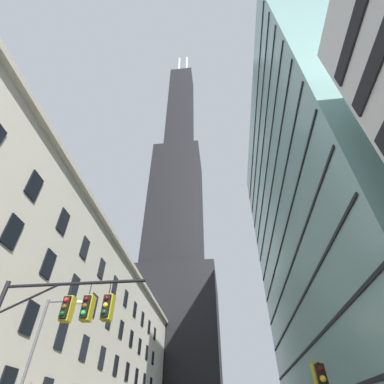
{
  "coord_description": "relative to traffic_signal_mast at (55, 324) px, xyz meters",
  "views": [
    {
      "loc": [
        3.19,
        -7.29,
        1.92
      ],
      "look_at": [
        -0.3,
        24.14,
        28.41
      ],
      "focal_mm": 26.67,
      "sensor_mm": 36.0,
      "label": 1
    }
  ],
  "objects": [
    {
      "name": "station_building",
      "position": [
        -14.78,
        24.26,
        5.93
      ],
      "size": [
        15.83,
        69.51,
        22.42
      ],
      "color": "beige",
      "rests_on": "ground"
    },
    {
      "name": "glass_office_midrise",
      "position": [
        24.28,
        21.7,
        19.58
      ],
      "size": [
        19.09,
        41.73,
        49.68
      ],
      "color": "gray",
      "rests_on": "ground"
    },
    {
      "name": "dark_skyscraper",
      "position": [
        -8.14,
        72.69,
        48.77
      ],
      "size": [
        26.41,
        26.41,
        186.86
      ],
      "color": "black",
      "rests_on": "ground"
    },
    {
      "name": "street_lamppost",
      "position": [
        -4.19,
        6.05,
        -0.16
      ],
      "size": [
        2.5,
        0.32,
        8.38
      ],
      "color": "#47474C",
      "rests_on": "sidewalk_left"
    },
    {
      "name": "traffic_signal_mast",
      "position": [
        0.0,
        0.0,
        0.0
      ],
      "size": [
        6.65,
        0.63,
        7.04
      ],
      "color": "black",
      "rests_on": "sidewalk_left"
    }
  ]
}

